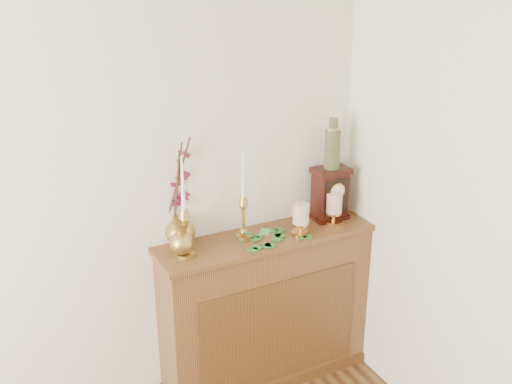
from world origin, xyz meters
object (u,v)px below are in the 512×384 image
bud_vase (181,240)px  ceramic_vase (332,146)px  candlestick_left (185,225)px  mantel_clock (330,194)px  ginger_jar (180,195)px  candlestick_center (243,211)px

bud_vase → ceramic_vase: ceramic_vase is taller
candlestick_left → mantel_clock: candlestick_left is taller
ginger_jar → ceramic_vase: size_ratio=2.07×
candlestick_left → ginger_jar: size_ratio=0.91×
candlestick_left → bud_vase: bearing=179.4°
mantel_clock → ceramic_vase: (0.00, 0.00, 0.28)m
mantel_clock → ceramic_vase: 0.28m
ceramic_vase → ginger_jar: bearing=173.1°
bud_vase → ginger_jar: (0.06, 0.18, 0.17)m
candlestick_left → candlestick_center: bearing=8.9°
candlestick_center → mantel_clock: 0.56m
candlestick_left → bud_vase: candlestick_left is taller
ginger_jar → mantel_clock: bearing=-7.1°
candlestick_center → candlestick_left: bearing=-171.1°
candlestick_left → mantel_clock: 0.91m
bud_vase → mantel_clock: (0.92, 0.07, 0.05)m
candlestick_left → mantel_clock: bearing=4.5°
candlestick_left → bud_vase: (-0.02, 0.00, -0.08)m
ginger_jar → mantel_clock: 0.87m
candlestick_center → ceramic_vase: size_ratio=1.72×
candlestick_left → ceramic_vase: (0.90, 0.07, 0.26)m
bud_vase → ceramic_vase: 0.99m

